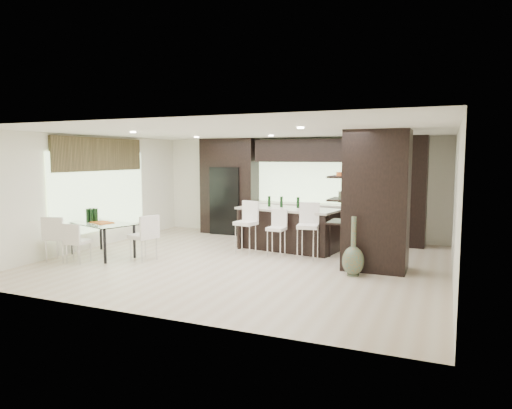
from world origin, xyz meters
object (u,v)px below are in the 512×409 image
at_px(chair_end, 143,239).
at_px(dining_table, 103,239).
at_px(chair_far, 59,240).
at_px(stool_left, 246,233).
at_px(bench, 287,236).
at_px(stool_right, 308,237).
at_px(floor_vase, 353,246).
at_px(stool_mid, 276,237).
at_px(chair_near, 78,244).
at_px(kitchen_island, 288,229).

bearing_deg(chair_end, dining_table, 106.02).
bearing_deg(chair_far, stool_left, 21.90).
xyz_separation_m(bench, dining_table, (-3.39, -2.68, 0.12)).
distance_m(stool_right, floor_vase, 1.54).
height_order(stool_left, dining_table, stool_left).
relative_size(dining_table, chair_end, 1.71).
height_order(stool_mid, floor_vase, floor_vase).
relative_size(bench, chair_near, 1.71).
bearing_deg(chair_end, floor_vase, -67.84).
bearing_deg(chair_near, floor_vase, 8.95).
distance_m(stool_mid, stool_right, 0.73).
distance_m(kitchen_island, bench, 0.48).
relative_size(chair_far, chair_end, 0.99).
xyz_separation_m(dining_table, chair_end, (1.09, 0.00, 0.08)).
bearing_deg(floor_vase, stool_left, 159.04).
height_order(stool_mid, stool_right, stool_right).
relative_size(kitchen_island, chair_far, 2.67).
relative_size(stool_right, chair_near, 1.26).
height_order(kitchen_island, chair_far, kitchen_island).
bearing_deg(stool_right, dining_table, -169.27).
distance_m(kitchen_island, stool_right, 1.10).
bearing_deg(chair_near, dining_table, 86.61).
xyz_separation_m(stool_left, floor_vase, (2.62, -1.00, 0.07)).
xyz_separation_m(chair_near, chair_far, (-0.48, -0.03, 0.06)).
height_order(kitchen_island, stool_left, kitchen_island).
relative_size(floor_vase, chair_end, 1.23).
height_order(stool_left, floor_vase, floor_vase).
distance_m(stool_mid, chair_far, 4.61).
xyz_separation_m(stool_mid, chair_near, (-3.54, -2.22, -0.03)).
relative_size(stool_mid, chair_far, 0.94).
bearing_deg(stool_left, chair_near, -132.06).
distance_m(floor_vase, dining_table, 5.45).
relative_size(stool_mid, stool_right, 0.86).
height_order(kitchen_island, floor_vase, floor_vase).
bearing_deg(kitchen_island, chair_near, -130.66).
bearing_deg(floor_vase, dining_table, -175.09).
bearing_deg(chair_end, chair_near, 139.48).
bearing_deg(stool_right, floor_vase, -48.93).
relative_size(floor_vase, chair_far, 1.24).
bearing_deg(stool_mid, chair_end, -145.77).
distance_m(dining_table, chair_near, 0.72).
bearing_deg(stool_mid, stool_right, 0.32).
distance_m(stool_left, chair_end, 2.26).
height_order(stool_right, floor_vase, floor_vase).
relative_size(stool_left, stool_mid, 1.15).
distance_m(kitchen_island, dining_table, 4.22).
xyz_separation_m(stool_left, dining_table, (-2.81, -1.47, -0.11)).
distance_m(stool_left, dining_table, 3.17).
bearing_deg(stool_right, chair_near, -161.09).
distance_m(dining_table, chair_end, 1.10).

